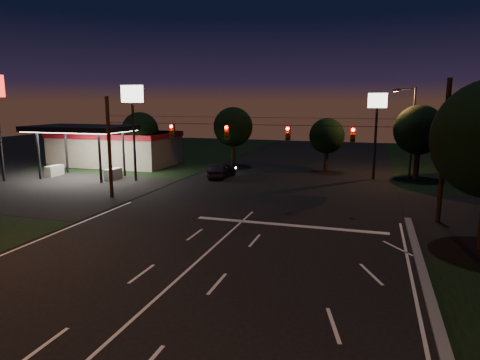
% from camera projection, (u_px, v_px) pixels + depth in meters
% --- Properties ---
extents(ground, '(140.00, 140.00, 0.00)m').
position_uv_depth(ground, '(156.00, 298.00, 16.71)').
color(ground, black).
rests_on(ground, ground).
extents(cross_street_left, '(20.00, 16.00, 0.02)m').
position_uv_depth(cross_street_left, '(40.00, 189.00, 37.58)').
color(cross_street_left, black).
rests_on(cross_street_left, ground).
extents(stop_bar, '(12.00, 0.50, 0.01)m').
position_uv_depth(stop_bar, '(288.00, 225.00, 26.63)').
color(stop_bar, silver).
rests_on(stop_bar, ground).
extents(utility_pole_right, '(0.30, 0.30, 9.00)m').
position_uv_depth(utility_pole_right, '(438.00, 222.00, 27.29)').
color(utility_pole_right, black).
rests_on(utility_pole_right, ground).
extents(utility_pole_left, '(0.28, 0.28, 8.00)m').
position_uv_depth(utility_pole_left, '(112.00, 198.00, 34.30)').
color(utility_pole_left, black).
rests_on(utility_pole_left, ground).
extents(signal_span, '(24.00, 0.40, 1.56)m').
position_uv_depth(signal_span, '(257.00, 132.00, 29.77)').
color(signal_span, black).
rests_on(signal_span, ground).
extents(gas_station, '(14.20, 16.10, 5.25)m').
position_uv_depth(gas_station, '(114.00, 146.00, 51.20)').
color(gas_station, gray).
rests_on(gas_station, ground).
extents(pole_sign_left_near, '(2.20, 0.30, 9.10)m').
position_uv_depth(pole_sign_left_near, '(133.00, 108.00, 40.20)').
color(pole_sign_left_near, black).
rests_on(pole_sign_left_near, ground).
extents(pole_sign_right, '(1.80, 0.30, 8.40)m').
position_uv_depth(pole_sign_right, '(377.00, 116.00, 41.42)').
color(pole_sign_right, black).
rests_on(pole_sign_right, ground).
extents(street_light_right_far, '(2.20, 0.35, 9.00)m').
position_uv_depth(street_light_right_far, '(410.00, 126.00, 42.53)').
color(street_light_right_far, black).
rests_on(street_light_right_far, ground).
extents(tree_far_a, '(4.20, 4.20, 6.42)m').
position_uv_depth(tree_far_a, '(141.00, 131.00, 49.48)').
color(tree_far_a, black).
rests_on(tree_far_a, ground).
extents(tree_far_b, '(4.60, 4.60, 6.98)m').
position_uv_depth(tree_far_b, '(234.00, 127.00, 50.26)').
color(tree_far_b, black).
rests_on(tree_far_b, ground).
extents(tree_far_c, '(3.80, 3.80, 5.86)m').
position_uv_depth(tree_far_c, '(327.00, 136.00, 46.21)').
color(tree_far_c, black).
rests_on(tree_far_c, ground).
extents(tree_far_d, '(4.80, 4.80, 7.30)m').
position_uv_depth(tree_far_d, '(419.00, 130.00, 41.56)').
color(tree_far_d, black).
rests_on(tree_far_d, ground).
extents(car_oncoming_a, '(2.22, 4.29, 1.39)m').
position_uv_depth(car_oncoming_a, '(222.00, 170.00, 43.65)').
color(car_oncoming_a, black).
rests_on(car_oncoming_a, ground).
extents(car_oncoming_b, '(2.79, 4.46, 1.39)m').
position_uv_depth(car_oncoming_b, '(216.00, 171.00, 43.06)').
color(car_oncoming_b, black).
rests_on(car_oncoming_b, ground).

